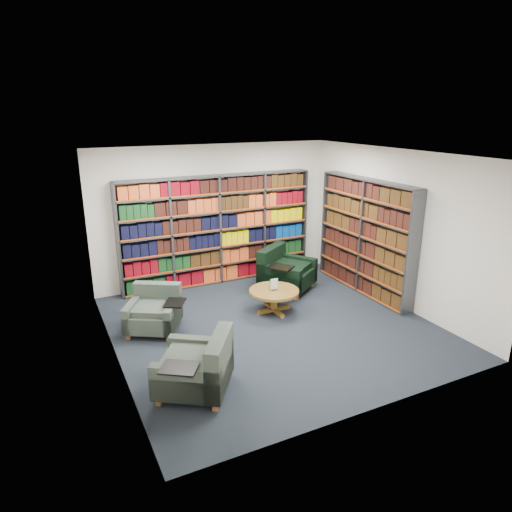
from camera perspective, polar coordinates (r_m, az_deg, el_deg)
name	(u,v)px	position (r m, az deg, el deg)	size (l,w,h in m)	color
room_shell	(273,245)	(7.18, 2.11, 1.34)	(5.02, 5.02, 2.82)	black
bookshelf_back	(218,230)	(9.31, -4.73, 3.24)	(4.00, 0.28, 2.20)	#47494F
bookshelf_right	(365,237)	(9.02, 13.49, 2.30)	(0.28, 2.50, 2.20)	#47494F
chair_teal_left	(155,312)	(7.67, -12.53, -6.87)	(1.07, 1.07, 0.71)	#002332
chair_green_right	(283,273)	(9.11, 3.42, -2.08)	(1.28, 1.28, 0.84)	black
chair_teal_front	(200,369)	(5.96, -6.99, -13.86)	(1.20, 1.20, 0.79)	#002332
coffee_table	(274,294)	(8.07, 2.27, -4.81)	(0.88, 0.88, 0.62)	olive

